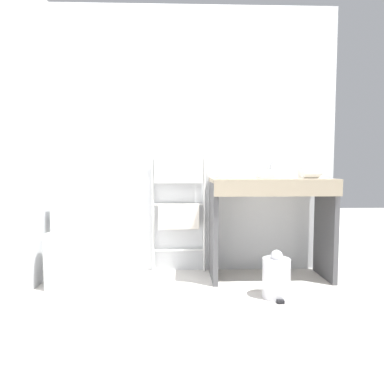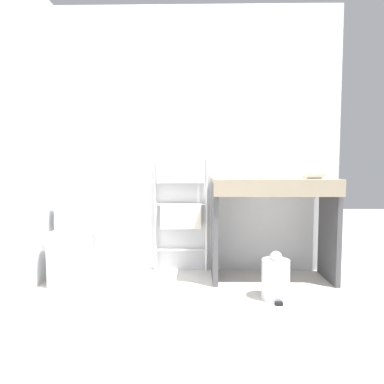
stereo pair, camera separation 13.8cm
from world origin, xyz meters
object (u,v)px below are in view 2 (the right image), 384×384
at_px(sink_basin, 279,174).
at_px(hair_dryer, 314,173).
at_px(towel_radiator, 181,195).
at_px(cup_near_edge, 238,173).
at_px(trash_bin, 276,278).
at_px(cup_near_wall, 224,173).
at_px(toilet, 72,245).

xyz_separation_m(sink_basin, hair_dryer, (0.29, -0.02, 0.00)).
distance_m(towel_radiator, cup_near_edge, 0.55).
distance_m(sink_basin, trash_bin, 0.88).
bearing_deg(towel_radiator, hair_dryer, -10.97).
bearing_deg(hair_dryer, cup_near_wall, 165.98).
relative_size(toilet, sink_basin, 2.28).
relative_size(cup_near_edge, trash_bin, 0.24).
bearing_deg(towel_radiator, sink_basin, -13.28).
bearing_deg(trash_bin, towel_radiator, 138.33).
distance_m(toilet, towel_radiator, 1.02).
bearing_deg(cup_near_wall, trash_bin, -61.40).
bearing_deg(sink_basin, cup_near_wall, 159.97).
height_order(cup_near_wall, trash_bin, cup_near_wall).
distance_m(toilet, sink_basin, 1.84).
bearing_deg(toilet, trash_bin, -12.17).
relative_size(toilet, cup_near_edge, 8.75).
bearing_deg(hair_dryer, cup_near_edge, 166.92).
height_order(hair_dryer, trash_bin, hair_dryer).
bearing_deg(cup_near_edge, cup_near_wall, 160.99).
bearing_deg(toilet, hair_dryer, 2.18).
distance_m(toilet, trash_bin, 1.66).
xyz_separation_m(sink_basin, cup_near_edge, (-0.33, 0.12, 0.00)).
relative_size(sink_basin, cup_near_wall, 3.58).
distance_m(cup_near_wall, cup_near_edge, 0.12).
xyz_separation_m(toilet, sink_basin, (1.73, 0.10, 0.60)).
relative_size(toilet, trash_bin, 2.11).
height_order(towel_radiator, cup_near_wall, towel_radiator).
height_order(cup_near_wall, cup_near_edge, cup_near_wall).
bearing_deg(trash_bin, cup_near_edge, 110.98).
bearing_deg(cup_near_wall, cup_near_edge, -19.01).
bearing_deg(cup_near_wall, toilet, -168.59).
xyz_separation_m(towel_radiator, cup_near_wall, (0.39, -0.04, 0.21)).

